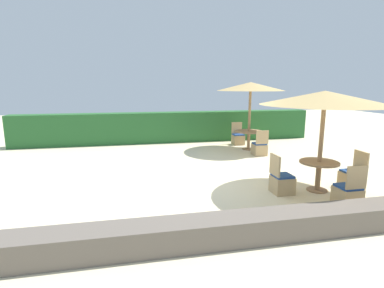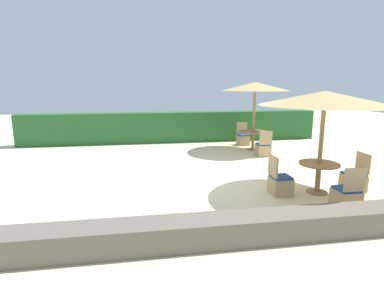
% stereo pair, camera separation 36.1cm
% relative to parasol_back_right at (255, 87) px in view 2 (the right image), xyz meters
% --- Properties ---
extents(ground_plane, '(40.00, 40.00, 0.00)m').
position_rel_parasol_back_right_xyz_m(ground_plane, '(-2.88, -3.52, -2.43)').
color(ground_plane, beige).
extents(hedge_row, '(13.00, 0.70, 1.32)m').
position_rel_parasol_back_right_xyz_m(hedge_row, '(-2.88, 2.22, -1.77)').
color(hedge_row, '#28602D').
rests_on(hedge_row, ground_plane).
extents(stone_border, '(10.00, 0.56, 0.43)m').
position_rel_parasol_back_right_xyz_m(stone_border, '(-2.88, -6.62, -2.22)').
color(stone_border, '#6B6056').
rests_on(stone_border, ground_plane).
extents(parasol_back_right, '(2.57, 2.57, 2.61)m').
position_rel_parasol_back_right_xyz_m(parasol_back_right, '(0.00, 0.00, 0.00)').
color(parasol_back_right, '#93704C').
rests_on(parasol_back_right, ground_plane).
extents(round_table_back_right, '(1.11, 1.11, 0.73)m').
position_rel_parasol_back_right_xyz_m(round_table_back_right, '(0.00, 0.00, -1.85)').
color(round_table_back_right, '#93704C').
rests_on(round_table_back_right, ground_plane).
extents(patio_chair_back_right_north, '(0.46, 0.46, 0.93)m').
position_rel_parasol_back_right_xyz_m(patio_chair_back_right_north, '(-0.06, 1.03, -2.17)').
color(patio_chair_back_right_north, tan).
rests_on(patio_chair_back_right_north, ground_plane).
extents(patio_chair_back_right_south, '(0.46, 0.46, 0.93)m').
position_rel_parasol_back_right_xyz_m(patio_chair_back_right_south, '(0.00, -1.02, -2.17)').
color(patio_chair_back_right_south, tan).
rests_on(patio_chair_back_right_south, ground_plane).
extents(parasol_front_right, '(2.93, 2.93, 2.38)m').
position_rel_parasol_back_right_xyz_m(parasol_front_right, '(-0.17, -4.76, -0.22)').
color(parasol_front_right, '#93704C').
rests_on(parasol_front_right, ground_plane).
extents(round_table_front_right, '(0.91, 0.91, 0.72)m').
position_rel_parasol_back_right_xyz_m(round_table_front_right, '(-0.17, -4.76, -1.90)').
color(round_table_front_right, '#93704C').
rests_on(round_table_front_right, ground_plane).
extents(patio_chair_front_right_south, '(0.46, 0.46, 0.93)m').
position_rel_parasol_back_right_xyz_m(patio_chair_front_right_south, '(-0.12, -5.73, -2.17)').
color(patio_chair_front_right_south, tan).
rests_on(patio_chair_front_right_south, ground_plane).
extents(patio_chair_front_right_east, '(0.46, 0.46, 0.93)m').
position_rel_parasol_back_right_xyz_m(patio_chair_front_right_east, '(0.77, -4.78, -2.17)').
color(patio_chair_front_right_east, tan).
rests_on(patio_chair_front_right_east, ground_plane).
extents(patio_chair_front_right_west, '(0.46, 0.46, 0.93)m').
position_rel_parasol_back_right_xyz_m(patio_chair_front_right_west, '(-1.10, -4.73, -2.17)').
color(patio_chair_front_right_west, tan).
rests_on(patio_chair_front_right_west, ground_plane).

